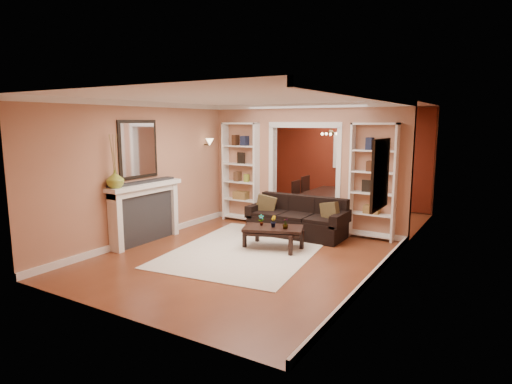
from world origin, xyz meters
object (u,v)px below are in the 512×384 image
Objects in this scene: bookshelf_left at (241,172)px; bookshelf_right at (373,182)px; sofa at (297,217)px; coffee_table at (273,238)px; fireplace at (146,213)px; dining_table at (329,203)px.

bookshelf_left and bookshelf_right have the same top height.
sofa is 1.89× the size of coffee_table.
fireplace is 4.69m from dining_table.
bookshelf_left reaches higher than coffee_table.
bookshelf_left is at bearing 180.00° from bookshelf_right.
coffee_table is 2.49m from fireplace.
fireplace is (-2.29, -0.90, 0.38)m from coffee_table.
fireplace is at bearing -145.20° from bookshelf_right.
bookshelf_right is at bearing 23.01° from sofa.
dining_table is (1.56, 1.66, -0.85)m from bookshelf_left.
sofa is 1.19× the size of dining_table.
bookshelf_left is at bearing 136.81° from dining_table.
sofa is at bearing 70.08° from coffee_table.
bookshelf_right is (1.35, 1.63, 0.95)m from coffee_table.
fireplace reaches higher than coffee_table.
coffee_table is at bearing -88.92° from sofa.
fireplace is at bearing 153.41° from dining_table.
coffee_table is 2.57m from bookshelf_left.
sofa is 1.19× the size of fireplace.
sofa is 1.07m from coffee_table.
sofa is 2.25m from dining_table.
bookshelf_right is 1.36× the size of dining_table.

